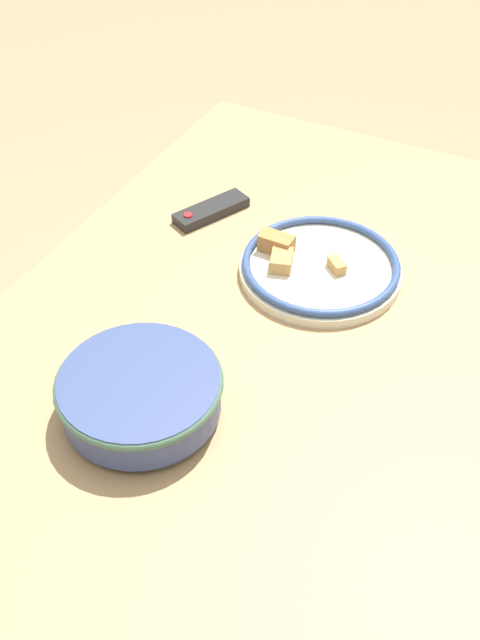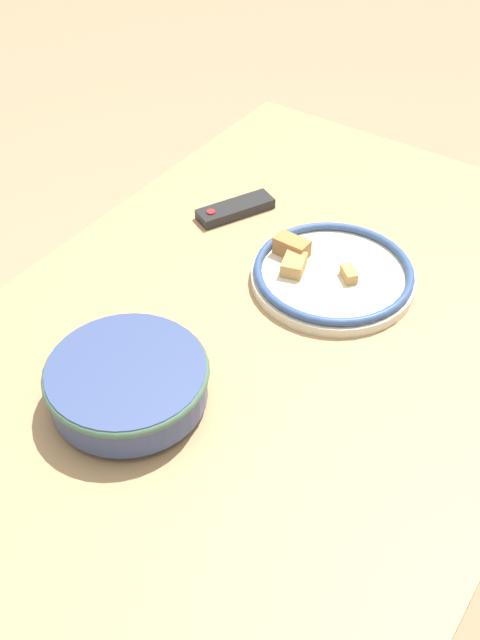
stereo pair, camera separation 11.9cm
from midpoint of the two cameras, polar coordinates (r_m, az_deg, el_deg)
ground_plane at (r=1.81m, az=2.23°, el=-20.28°), size 8.00×8.00×0.00m
dining_table at (r=1.24m, az=3.07°, el=-5.72°), size 1.51×0.89×0.77m
noodle_bowl at (r=1.09m, az=-5.48°, el=-4.86°), size 0.24×0.24×0.07m
food_plate at (r=1.32m, az=9.55°, el=3.39°), size 0.29×0.29×0.05m
tv_remote at (r=1.48m, az=1.96°, el=8.37°), size 0.16×0.11×0.02m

